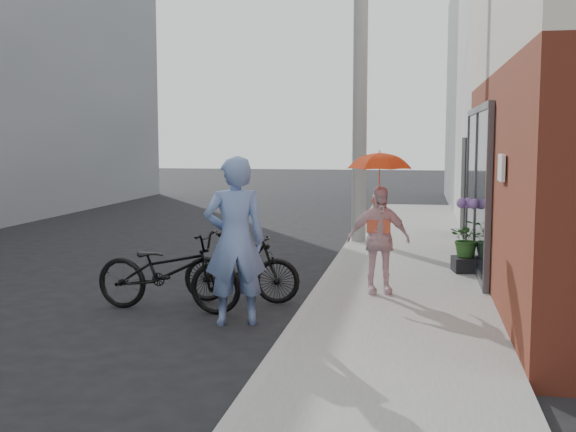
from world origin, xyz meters
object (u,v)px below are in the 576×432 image
(utility_pole, at_px, (360,67))
(officer, at_px, (235,241))
(bike_left, at_px, (168,271))
(planter, at_px, (467,264))
(kimono_woman, at_px, (378,240))
(bike_right, at_px, (241,268))

(utility_pole, xyz_separation_m, officer, (-0.90, -6.18, -2.53))
(officer, relative_size, bike_left, 1.02)
(officer, bearing_deg, planter, -150.88)
(bike_left, distance_m, kimono_woman, 2.74)
(officer, xyz_separation_m, kimono_woman, (1.56, 1.44, -0.15))
(bike_right, bearing_deg, officer, -171.24)
(planter, bearing_deg, officer, -131.32)
(bike_left, bearing_deg, kimono_woman, -64.16)
(bike_left, relative_size, bike_right, 1.24)
(bike_right, xyz_separation_m, planter, (3.00, 2.12, -0.23))
(utility_pole, distance_m, bike_left, 6.72)
(utility_pole, relative_size, kimono_woman, 4.98)
(bike_left, xyz_separation_m, bike_right, (0.78, 0.60, -0.04))
(utility_pole, height_order, planter, utility_pole)
(bike_right, distance_m, kimono_woman, 1.83)
(bike_left, distance_m, planter, 4.67)
(utility_pole, bearing_deg, bike_right, -102.18)
(officer, xyz_separation_m, bike_left, (-0.98, 0.47, -0.47))
(planter, bearing_deg, utility_pole, 122.42)
(officer, relative_size, planter, 4.66)
(kimono_woman, bearing_deg, officer, -151.74)
(utility_pole, bearing_deg, officer, -98.33)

